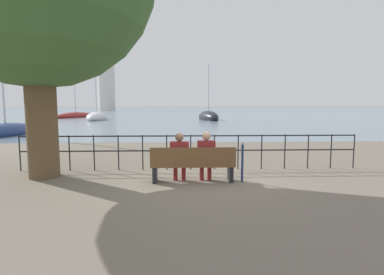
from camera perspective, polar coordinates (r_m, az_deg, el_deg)
ground_plane at (r=7.67m, az=0.16°, el=-8.38°), size 1000.00×1000.00×0.00m
harbor_water at (r=165.55m, az=-2.28°, el=5.42°), size 600.00×300.00×0.01m
park_bench at (r=7.51m, az=0.18°, el=-5.23°), size 2.11×0.45×0.90m
seated_person_left at (r=7.54m, az=-2.41°, el=-3.33°), size 0.47×0.35×1.24m
seated_person_right at (r=7.56m, az=2.71°, el=-3.16°), size 0.44×0.35×1.28m
promenade_railing at (r=8.96m, az=-0.25°, el=-1.77°), size 10.07×0.04×1.05m
closed_umbrella at (r=7.64m, az=9.57°, el=-4.21°), size 0.09×0.09×1.01m
sailboat_0 at (r=22.88m, az=-31.95°, el=1.06°), size 3.01×5.79×8.84m
sailboat_1 at (r=52.33m, az=-21.28°, el=3.88°), size 4.72×9.00×8.48m
sailboat_2 at (r=42.57m, az=-17.69°, el=3.67°), size 3.06×7.64×8.40m
sailboat_3 at (r=40.82m, az=3.11°, el=3.91°), size 3.18×7.45×7.97m
harbor_lighthouse at (r=122.87m, az=-16.04°, el=11.30°), size 6.34×6.34×29.16m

